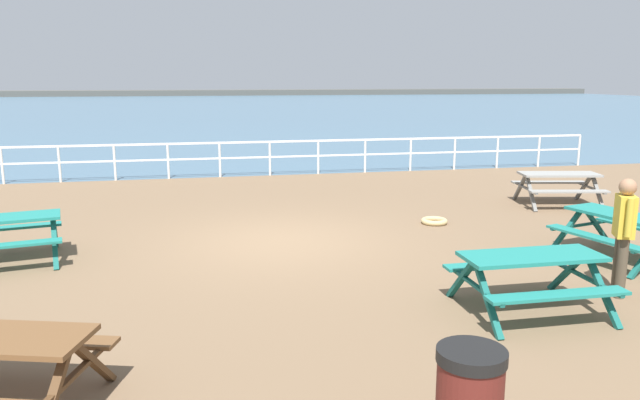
{
  "coord_description": "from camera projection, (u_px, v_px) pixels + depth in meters",
  "views": [
    {
      "loc": [
        -1.52,
        -10.88,
        3.0
      ],
      "look_at": [
        0.69,
        -0.24,
        0.8
      ],
      "focal_mm": 34.13,
      "sensor_mm": 36.0,
      "label": 1
    }
  ],
  "objects": [
    {
      "name": "picnic_table_near_left",
      "position": [
        531.0,
        269.0,
        7.81
      ],
      "size": [
        1.81,
        1.56,
        0.8
      ],
      "rotation": [
        0.0,
        0.0,
        -0.01
      ],
      "color": "#1E7A70",
      "rests_on": "ground"
    },
    {
      "name": "rope_coil",
      "position": [
        434.0,
        221.0,
        12.68
      ],
      "size": [
        0.55,
        0.55,
        0.11
      ],
      "primitive_type": "torus",
      "color": "tan",
      "rests_on": "ground"
    },
    {
      "name": "sea_band",
      "position": [
        208.0,
        107.0,
        61.96
      ],
      "size": [
        142.0,
        90.0,
        0.01
      ],
      "primitive_type": "cube",
      "color": "#476B84",
      "rests_on": "ground"
    },
    {
      "name": "distant_shoreline",
      "position": [
        201.0,
        95.0,
        103.22
      ],
      "size": [
        142.0,
        6.0,
        1.8
      ],
      "primitive_type": "cube",
      "color": "#4C4C47",
      "rests_on": "ground"
    },
    {
      "name": "picnic_table_mid_centre",
      "position": [
        621.0,
        225.0,
        10.1
      ],
      "size": [
        1.91,
        2.12,
        0.8
      ],
      "rotation": [
        0.0,
        0.0,
        1.83
      ],
      "color": "#1E7A70",
      "rests_on": "ground"
    },
    {
      "name": "picnic_table_far_left",
      "position": [
        559.0,
        181.0,
        14.41
      ],
      "size": [
        2.06,
        1.83,
        0.8
      ],
      "rotation": [
        0.0,
        0.0,
        -0.2
      ],
      "color": "gray",
      "rests_on": "ground"
    },
    {
      "name": "ground_plane",
      "position": [
        281.0,
        246.0,
        11.36
      ],
      "size": [
        30.0,
        24.0,
        0.2
      ],
      "primitive_type": "cube",
      "color": "brown"
    },
    {
      "name": "visitor",
      "position": [
        624.0,
        230.0,
        8.32
      ],
      "size": [
        0.34,
        0.49,
        1.66
      ],
      "rotation": [
        0.0,
        0.0,
        5.86
      ],
      "color": "#4C4233",
      "rests_on": "ground"
    },
    {
      "name": "seaward_railing",
      "position": [
        245.0,
        153.0,
        18.63
      ],
      "size": [
        23.07,
        0.07,
        1.08
      ],
      "color": "white",
      "rests_on": "ground"
    },
    {
      "name": "picnic_table_far_right",
      "position": [
        1.0,
        229.0,
        9.88
      ],
      "size": [
        2.06,
        1.84,
        0.8
      ],
      "rotation": [
        0.0,
        0.0,
        0.2
      ],
      "color": "#1E7A70",
      "rests_on": "ground"
    }
  ]
}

